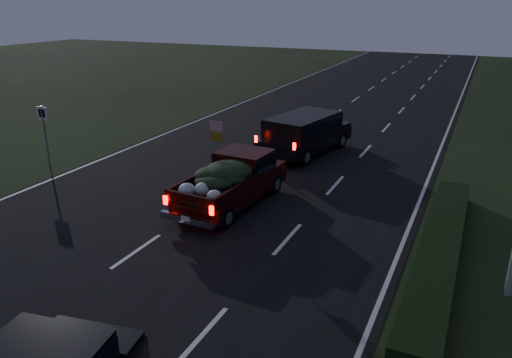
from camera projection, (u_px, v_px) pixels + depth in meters
The scene contains 6 objects.
ground at pixel (137, 252), 14.07m from camera, with size 120.00×120.00×0.00m, color black.
road_asphalt at pixel (137, 251), 14.07m from camera, with size 14.00×120.00×0.02m, color black.
hedge_row at pixel (440, 251), 13.46m from camera, with size 1.00×10.00×0.60m, color black.
route_sign at pixel (44, 126), 21.13m from camera, with size 0.55×0.08×2.50m.
pickup_truck at pixel (232, 178), 17.04m from camera, with size 2.18×5.00×2.56m.
lead_suv at pixel (304, 130), 22.63m from camera, with size 3.09×5.45×1.47m.
Camera 1 is at (8.32, -9.97, 6.71)m, focal length 35.00 mm.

